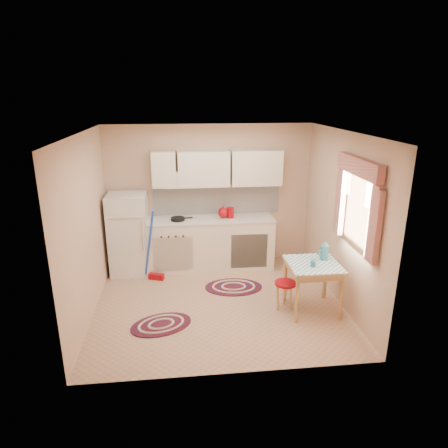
# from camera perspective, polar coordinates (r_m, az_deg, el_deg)

# --- Properties ---
(room_shell) EXTENTS (3.64, 3.60, 2.52)m
(room_shell) POSITION_cam_1_polar(r_m,az_deg,el_deg) (5.74, 0.49, 4.15)
(room_shell) COLOR tan
(room_shell) RESTS_ON ground
(fridge) EXTENTS (0.65, 0.60, 1.40)m
(fridge) POSITION_cam_1_polar(r_m,az_deg,el_deg) (6.99, -13.42, -1.44)
(fridge) COLOR white
(fridge) RESTS_ON ground
(broom) EXTENTS (0.30, 0.21, 1.20)m
(broom) POSITION_cam_1_polar(r_m,az_deg,el_deg) (6.65, -9.89, -3.13)
(broom) COLOR blue
(broom) RESTS_ON ground
(base_cabinets) EXTENTS (2.25, 0.60, 0.88)m
(base_cabinets) POSITION_cam_1_polar(r_m,az_deg,el_deg) (7.08, -2.18, -2.91)
(base_cabinets) COLOR white
(base_cabinets) RESTS_ON ground
(countertop) EXTENTS (2.27, 0.62, 0.04)m
(countertop) POSITION_cam_1_polar(r_m,az_deg,el_deg) (6.93, -2.22, 0.64)
(countertop) COLOR silver
(countertop) RESTS_ON base_cabinets
(frying_pan) EXTENTS (0.28, 0.28, 0.05)m
(frying_pan) POSITION_cam_1_polar(r_m,az_deg,el_deg) (6.86, -6.62, 0.72)
(frying_pan) COLOR black
(frying_pan) RESTS_ON countertop
(red_kettle) EXTENTS (0.24, 0.23, 0.20)m
(red_kettle) POSITION_cam_1_polar(r_m,az_deg,el_deg) (6.92, -0.12, 1.65)
(red_kettle) COLOR #9A050F
(red_kettle) RESTS_ON countertop
(red_canister) EXTENTS (0.15, 0.15, 0.16)m
(red_canister) POSITION_cam_1_polar(r_m,az_deg,el_deg) (6.94, 0.93, 1.53)
(red_canister) COLOR #9A050F
(red_canister) RESTS_ON countertop
(table) EXTENTS (0.72, 0.72, 0.72)m
(table) POSITION_cam_1_polar(r_m,az_deg,el_deg) (5.89, 12.45, -8.79)
(table) COLOR tan
(table) RESTS_ON ground
(stool) EXTENTS (0.40, 0.40, 0.42)m
(stool) POSITION_cam_1_polar(r_m,az_deg,el_deg) (5.92, 8.69, -10.04)
(stool) COLOR #9A050F
(stool) RESTS_ON ground
(coffee_pot) EXTENTS (0.17, 0.15, 0.29)m
(coffee_pot) POSITION_cam_1_polar(r_m,az_deg,el_deg) (5.85, 14.15, -3.68)
(coffee_pot) COLOR teal
(coffee_pot) RESTS_ON table
(mug) EXTENTS (0.08, 0.08, 0.10)m
(mug) POSITION_cam_1_polar(r_m,az_deg,el_deg) (5.62, 12.64, -5.55)
(mug) COLOR teal
(mug) RESTS_ON table
(rug_center) EXTENTS (0.96, 0.67, 0.02)m
(rug_center) POSITION_cam_1_polar(r_m,az_deg,el_deg) (6.53, 1.38, -8.98)
(rug_center) COLOR maroon
(rug_center) RESTS_ON ground
(rug_left) EXTENTS (0.97, 0.80, 0.02)m
(rug_left) POSITION_cam_1_polar(r_m,az_deg,el_deg) (5.63, -8.96, -14.01)
(rug_left) COLOR maroon
(rug_left) RESTS_ON ground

